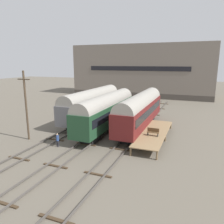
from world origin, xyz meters
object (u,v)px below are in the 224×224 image
Objects in this scene: person_worker at (58,139)px; utility_pole at (26,105)px; train_car_green at (107,110)px; train_car_maroon at (140,109)px; bench at (153,132)px; train_car_grey at (92,103)px.

utility_pole is (-4.96, 0.83, 3.50)m from person_worker.
train_car_green is at bearing 72.06° from person_worker.
train_car_maroon is 10.39× the size of person_worker.
bench is 11.22m from person_worker.
train_car_grey is 12.13m from utility_pole.
bench is at bearing -31.90° from train_car_grey.
train_car_grey is at bearing 136.15° from train_car_green.
train_car_grey is at bearing 74.48° from utility_pole.
train_car_grey is 12.71m from person_worker.
train_car_maroon is 15.34m from utility_pole.
train_car_grey reaches higher than train_car_green.
train_car_maroon is (4.40, 2.05, 0.03)m from train_car_green.
bench is at bearing -22.72° from train_car_green.
train_car_maroon reaches higher than train_car_grey.
utility_pole reaches higher than bench.
utility_pole is (-7.62, -7.38, 1.48)m from train_car_green.
train_car_maroon is at bearing 25.03° from train_car_green.
train_car_green is 8.06m from bench.
train_car_maroon is at bearing 38.13° from utility_pole.
train_car_green is at bearing -154.97° from train_car_maroon.
train_car_green is 4.85m from train_car_maroon.
utility_pole is at bearing -135.92° from train_car_green.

